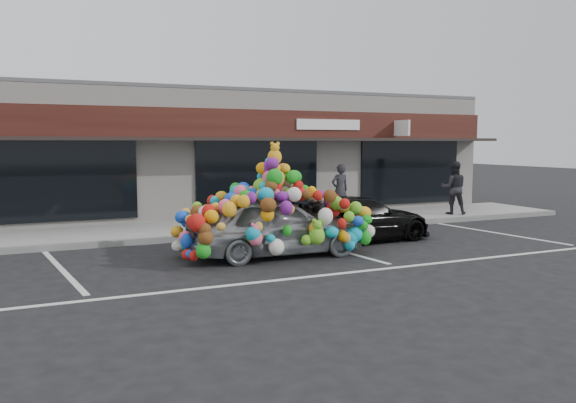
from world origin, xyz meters
name	(u,v)px	position (x,y,z in m)	size (l,w,h in m)	color
ground	(219,259)	(0.00, 0.00, 0.00)	(90.00, 90.00, 0.00)	black
shop_building	(149,153)	(0.00, 8.44, 2.16)	(24.00, 7.20, 4.31)	white
sidewalk	(178,230)	(0.00, 4.00, 0.07)	(26.00, 3.00, 0.15)	gray
kerb	(191,238)	(0.00, 2.50, 0.07)	(26.00, 0.18, 0.16)	slate
parking_stripe_left	(62,270)	(-3.20, 0.20, 0.00)	(0.12, 4.40, 0.01)	silver
parking_stripe_mid	(328,248)	(2.80, 0.20, 0.00)	(0.12, 4.40, 0.01)	silver
parking_stripe_right	(498,233)	(8.20, 0.20, 0.00)	(0.12, 4.40, 0.01)	silver
lane_line	(352,272)	(2.00, -2.30, 0.00)	(14.00, 0.12, 0.01)	silver
toy_car	(275,219)	(1.26, -0.17, 0.85)	(2.92, 4.33, 2.49)	#989CA2
black_sedan	(358,219)	(3.93, 0.68, 0.59)	(4.05, 1.65, 1.17)	black
pedestrian_a	(340,190)	(5.44, 4.38, 1.00)	(0.62, 0.41, 1.70)	black
pedestrian_b	(454,188)	(9.12, 3.19, 1.03)	(0.86, 0.67, 1.77)	black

